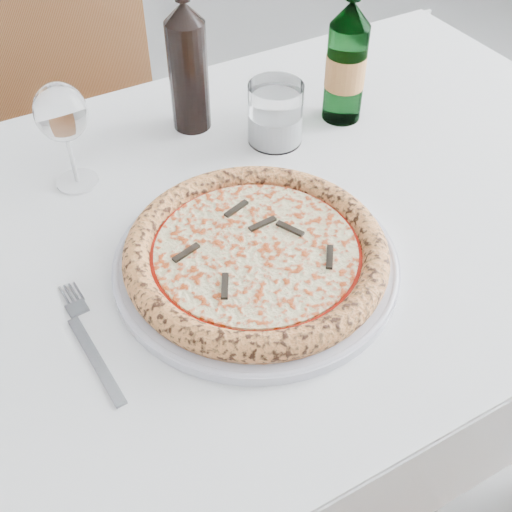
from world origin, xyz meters
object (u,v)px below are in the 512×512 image
object	(u,v)px
tumbler	(275,117)
chair_far	(78,109)
dining_table	(227,268)
wine_bottle	(188,65)
pizza	(256,252)
plate	(256,262)
wine_glass	(61,115)
beer_bottle	(346,62)

from	to	relation	value
tumbler	chair_far	bearing A→B (deg)	109.32
dining_table	wine_bottle	bearing A→B (deg)	78.98
pizza	wine_bottle	world-z (taller)	wine_bottle
pizza	plate	bearing A→B (deg)	60.00
chair_far	wine_glass	bearing A→B (deg)	-100.22
dining_table	wine_glass	bearing A→B (deg)	133.40
dining_table	pizza	distance (m)	0.16
wine_bottle	wine_glass	bearing A→B (deg)	-161.58
dining_table	wine_glass	size ratio (longest dim) A/B	8.73
dining_table	chair_far	xyz separation A→B (m)	(-0.06, 0.75, -0.13)
beer_bottle	wine_glass	bearing A→B (deg)	178.29
dining_table	wine_bottle	world-z (taller)	wine_bottle
plate	wine_glass	bearing A→B (deg)	120.94
tumbler	beer_bottle	distance (m)	0.14
plate	beer_bottle	size ratio (longest dim) A/B	1.47
dining_table	pizza	size ratio (longest dim) A/B	4.22
dining_table	tumbler	size ratio (longest dim) A/B	14.61
chair_far	wine_glass	distance (m)	0.68
chair_far	plate	xyz separation A→B (m)	(0.06, -0.85, 0.23)
wine_glass	beer_bottle	world-z (taller)	beer_bottle
wine_glass	wine_bottle	xyz separation A→B (m)	(0.21, 0.07, -0.01)
chair_far	pizza	xyz separation A→B (m)	(0.06, -0.85, 0.25)
chair_far	tumbler	distance (m)	0.69
tumbler	wine_bottle	xyz separation A→B (m)	(-0.10, 0.10, 0.07)
wine_glass	plate	bearing A→B (deg)	-59.06
beer_bottle	wine_bottle	distance (m)	0.25
wine_glass	tumbler	xyz separation A→B (m)	(0.32, -0.03, -0.07)
wine_bottle	beer_bottle	bearing A→B (deg)	-19.58
wine_glass	wine_bottle	size ratio (longest dim) A/B	0.64
beer_bottle	wine_bottle	size ratio (longest dim) A/B	0.98
chair_far	beer_bottle	xyz separation A→B (m)	(0.34, -0.59, 0.32)
beer_bottle	wine_bottle	bearing A→B (deg)	160.42
plate	beer_bottle	xyz separation A→B (m)	(0.28, 0.26, 0.09)
wine_glass	pizza	bearing A→B (deg)	-59.06
chair_far	wine_bottle	world-z (taller)	wine_bottle
chair_far	beer_bottle	size ratio (longest dim) A/B	3.73
beer_bottle	pizza	bearing A→B (deg)	-137.42
pizza	chair_far	bearing A→B (deg)	94.04
plate	wine_bottle	size ratio (longest dim) A/B	1.45
pizza	beer_bottle	xyz separation A→B (m)	(0.28, 0.26, 0.07)
pizza	wine_glass	distance (m)	0.33
wine_glass	beer_bottle	distance (m)	0.45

